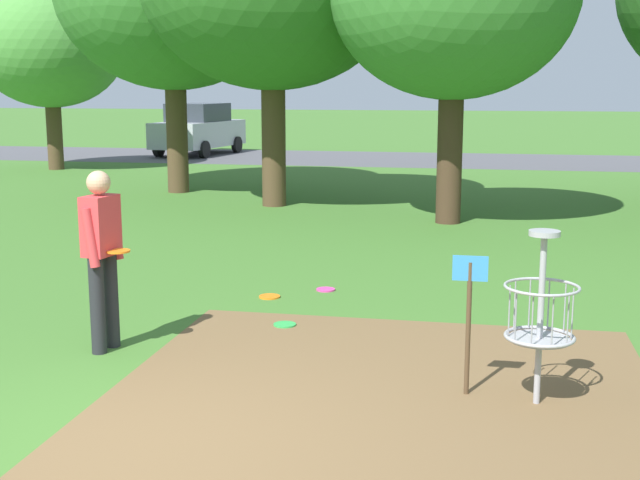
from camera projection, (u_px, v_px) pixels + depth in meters
name	position (u px, v px, depth m)	size (l,w,h in m)	color
ground_plane	(123.00, 456.00, 5.66)	(160.00, 160.00, 0.00)	#3D6B28
dirt_tee_pad	(380.00, 399.00, 6.69)	(4.44, 4.63, 0.01)	brown
disc_golf_basket	(533.00, 311.00, 6.49)	(0.98, 0.58, 1.39)	#9E9EA3
player_throwing	(102.00, 250.00, 7.77)	(0.43, 0.49, 1.71)	#232328
frisbee_near_basket	(270.00, 297.00, 9.90)	(0.25, 0.25, 0.02)	orange
frisbee_mid_grass	(326.00, 289.00, 10.25)	(0.23, 0.23, 0.02)	#E53D99
frisbee_far_left	(285.00, 325.00, 8.74)	(0.24, 0.24, 0.02)	green
tree_far_left	(49.00, 43.00, 24.33)	(4.40, 4.40, 5.56)	#4C3823
parking_lot_strip	(416.00, 159.00, 28.33)	(36.00, 6.00, 0.01)	#4C4C51
parked_car_leftmost	(198.00, 129.00, 30.15)	(2.44, 4.42, 1.84)	#B2B7BC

